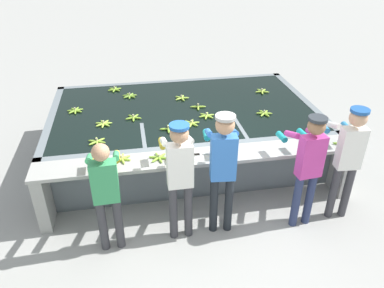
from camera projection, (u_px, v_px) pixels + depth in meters
The scene contains 26 objects.
ground_plane at pixel (204, 216), 5.46m from camera, with size 80.00×80.00×0.00m, color #999993.
wash_tank at pixel (184, 130), 6.80m from camera, with size 4.61×2.80×0.90m.
work_ledge at pixel (202, 171), 5.33m from camera, with size 4.61×0.45×0.90m.
worker_0 at pixel (106, 188), 4.50m from camera, with size 0.42×0.71×1.56m.
worker_1 at pixel (180, 171), 4.63m from camera, with size 0.41×0.72×1.69m.
worker_2 at pixel (223, 163), 4.71m from camera, with size 0.45×0.74×1.75m.
worker_3 at pixel (308, 162), 4.85m from camera, with size 0.45×0.73×1.67m.
worker_4 at pixel (348, 153), 4.98m from camera, with size 0.44×0.73×1.70m.
banana_bunch_floating_0 at pixel (207, 116), 6.26m from camera, with size 0.28×0.28×0.08m.
banana_bunch_floating_1 at pixel (191, 123), 6.01m from camera, with size 0.28×0.27×0.08m.
banana_bunch_floating_2 at pixel (168, 129), 5.85m from camera, with size 0.28×0.28×0.08m.
banana_bunch_floating_3 at pixel (133, 118), 6.20m from camera, with size 0.28×0.27×0.08m.
banana_bunch_floating_4 at pixel (262, 91), 7.19m from camera, with size 0.27×0.28×0.08m.
banana_bunch_floating_5 at pixel (316, 122), 6.06m from camera, with size 0.27×0.27×0.08m.
banana_bunch_floating_6 at pixel (75, 111), 6.43m from camera, with size 0.28×0.28×0.08m.
banana_bunch_floating_7 at pixel (181, 98), 6.91m from camera, with size 0.27×0.28×0.08m.
banana_bunch_floating_8 at pixel (130, 96), 7.00m from camera, with size 0.28×0.28×0.08m.
banana_bunch_floating_9 at pixel (115, 89), 7.27m from camera, with size 0.28×0.28×0.08m.
banana_bunch_floating_10 at pixel (103, 124), 6.00m from camera, with size 0.28×0.28×0.08m.
banana_bunch_floating_11 at pixel (264, 113), 6.34m from camera, with size 0.28×0.28×0.08m.
banana_bunch_floating_12 at pixel (198, 107), 6.57m from camera, with size 0.28×0.28×0.08m.
banana_bunch_floating_13 at pixel (97, 142), 5.50m from camera, with size 0.27×0.28×0.08m.
banana_bunch_ledge_0 at pixel (343, 144), 5.43m from camera, with size 0.28×0.27×0.08m.
banana_bunch_ledge_1 at pixel (159, 158), 5.11m from camera, with size 0.28×0.28×0.08m.
banana_bunch_ledge_2 at pixel (121, 159), 5.09m from camera, with size 0.28×0.28×0.08m.
knife_0 at pixel (201, 154), 5.21m from camera, with size 0.35×0.05×0.02m.
Camera 1 is at (-0.92, -4.10, 3.65)m, focal length 35.00 mm.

